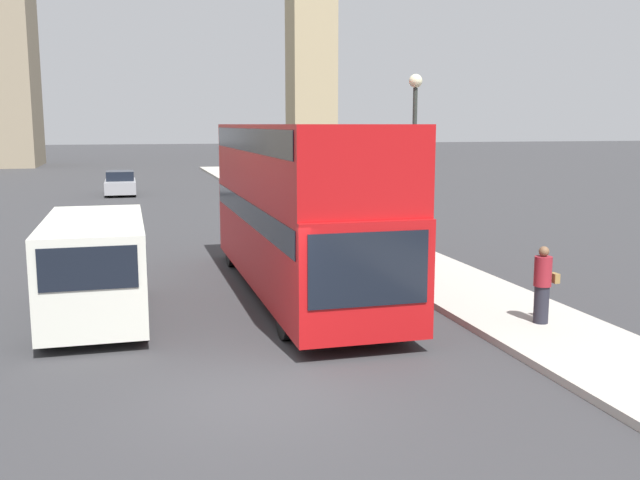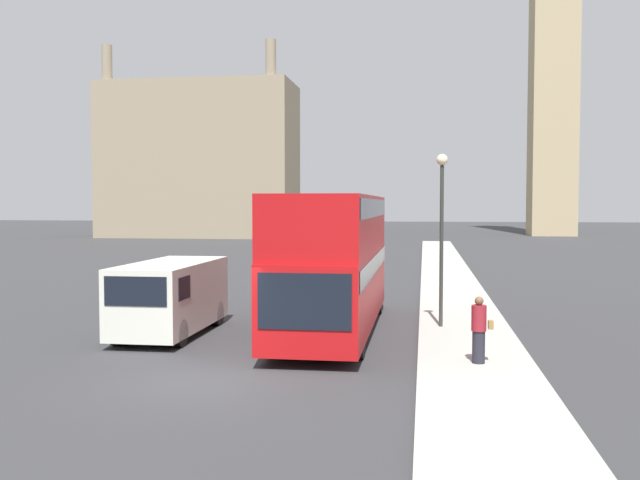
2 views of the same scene
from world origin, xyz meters
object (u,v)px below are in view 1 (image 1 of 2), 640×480
Objects in this scene: red_double_decker_bus at (298,200)px; pedestrian at (543,285)px; street_lamp at (414,144)px; white_van at (95,266)px; parked_sedan at (120,184)px.

pedestrian is (4.16, -4.61, -1.42)m from red_double_decker_bus.
white_van is at bearing -166.89° from street_lamp.
street_lamp is (-0.80, 5.18, 2.79)m from pedestrian.
white_van reaches higher than pedestrian.
parked_sedan is (-8.76, 32.65, -0.31)m from pedestrian.
parked_sedan is at bearing 89.43° from white_van.
street_lamp is at bearing 9.60° from red_double_decker_bus.
red_double_decker_bus reaches higher than parked_sedan.
white_van is 1.22× the size of parked_sedan.
white_van is 3.33× the size of pedestrian.
white_van is at bearing -164.54° from red_double_decker_bus.
red_double_decker_bus reaches higher than pedestrian.
parked_sedan is (0.29, 29.39, -0.55)m from white_van.
pedestrian is at bearing -47.93° from red_double_decker_bus.
street_lamp is 28.77m from parked_sedan.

